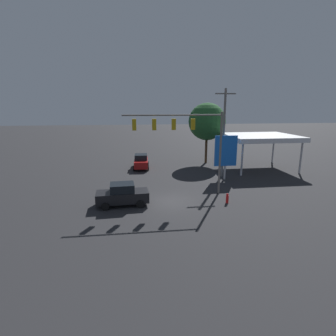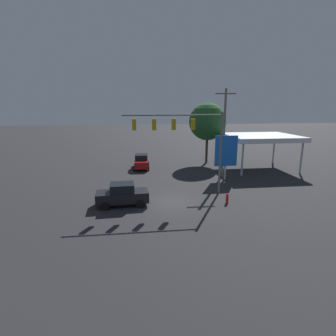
# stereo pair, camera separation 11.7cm
# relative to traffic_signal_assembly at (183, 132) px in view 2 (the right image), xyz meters

# --- Properties ---
(ground_plane) EXTENTS (200.00, 200.00, 0.00)m
(ground_plane) POSITION_rel_traffic_signal_assembly_xyz_m (1.37, 1.65, -5.99)
(ground_plane) COLOR #262628
(traffic_signal_assembly) EXTENTS (9.16, 0.43, 7.83)m
(traffic_signal_assembly) POSITION_rel_traffic_signal_assembly_xyz_m (0.00, 0.00, 0.00)
(traffic_signal_assembly) COLOR slate
(traffic_signal_assembly) RESTS_ON ground
(utility_pole) EXTENTS (2.40, 0.26, 10.27)m
(utility_pole) POSITION_rel_traffic_signal_assembly_xyz_m (-5.94, -6.04, -0.57)
(utility_pole) COLOR slate
(utility_pole) RESTS_ON ground
(gas_station_canopy) EXTENTS (8.89, 7.94, 4.57)m
(gas_station_canopy) POSITION_rel_traffic_signal_assembly_xyz_m (-12.29, -9.47, -1.78)
(gas_station_canopy) COLOR silver
(gas_station_canopy) RESTS_ON ground
(price_sign) EXTENTS (2.59, 0.27, 5.07)m
(price_sign) POSITION_rel_traffic_signal_assembly_xyz_m (-5.87, -4.84, -2.75)
(price_sign) COLOR #B7B7BC
(price_sign) RESTS_ON ground
(sedan_far) EXTENTS (2.21, 4.47, 1.93)m
(sedan_far) POSITION_rel_traffic_signal_assembly_xyz_m (3.61, -11.58, -5.04)
(sedan_far) COLOR maroon
(sedan_far) RESTS_ON ground
(sedan_waiting) EXTENTS (4.49, 2.25, 1.93)m
(sedan_waiting) POSITION_rel_traffic_signal_assembly_xyz_m (5.60, 2.03, -5.04)
(sedan_waiting) COLOR black
(sedan_waiting) RESTS_ON ground
(street_tree) EXTENTS (5.37, 5.37, 8.80)m
(street_tree) POSITION_rel_traffic_signal_assembly_xyz_m (-6.10, -13.81, 0.10)
(street_tree) COLOR #4C331E
(street_tree) RESTS_ON ground
(fire_hydrant) EXTENTS (0.24, 0.24, 0.88)m
(fire_hydrant) POSITION_rel_traffic_signal_assembly_xyz_m (-3.48, 2.70, -5.56)
(fire_hydrant) COLOR red
(fire_hydrant) RESTS_ON ground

